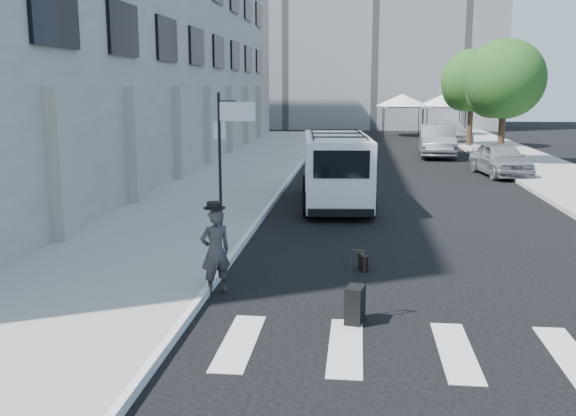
% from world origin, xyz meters
% --- Properties ---
extents(ground, '(120.00, 120.00, 0.00)m').
position_xyz_m(ground, '(0.00, 0.00, 0.00)').
color(ground, black).
rests_on(ground, ground).
extents(sidewalk_left, '(4.50, 48.00, 0.15)m').
position_xyz_m(sidewalk_left, '(-4.25, 16.00, 0.07)').
color(sidewalk_left, gray).
rests_on(sidewalk_left, ground).
extents(sidewalk_right, '(4.00, 56.00, 0.15)m').
position_xyz_m(sidewalk_right, '(9.00, 20.00, 0.07)').
color(sidewalk_right, gray).
rests_on(sidewalk_right, ground).
extents(building_left, '(10.00, 44.00, 12.00)m').
position_xyz_m(building_left, '(-11.50, 18.00, 6.00)').
color(building_left, gray).
rests_on(building_left, ground).
extents(sign_pole, '(1.03, 0.07, 3.50)m').
position_xyz_m(sign_pole, '(-2.36, 3.20, 2.65)').
color(sign_pole, black).
rests_on(sign_pole, sidewalk_left).
extents(tree_near, '(3.80, 3.83, 6.03)m').
position_xyz_m(tree_near, '(7.50, 20.15, 3.97)').
color(tree_near, black).
rests_on(tree_near, ground).
extents(tree_far, '(3.80, 3.83, 6.03)m').
position_xyz_m(tree_far, '(7.50, 29.15, 3.97)').
color(tree_far, black).
rests_on(tree_far, ground).
extents(tent_left, '(4.00, 4.00, 3.20)m').
position_xyz_m(tent_left, '(4.00, 38.00, 2.71)').
color(tent_left, black).
rests_on(tent_left, ground).
extents(tent_right, '(4.00, 4.00, 3.20)m').
position_xyz_m(tent_right, '(7.20, 38.50, 2.71)').
color(tent_right, black).
rests_on(tent_right, ground).
extents(businessman, '(0.70, 0.65, 1.61)m').
position_xyz_m(businessman, '(-1.85, -0.76, 0.81)').
color(businessman, '#323133').
rests_on(businessman, ground).
extents(briefcase, '(0.21, 0.46, 0.34)m').
position_xyz_m(briefcase, '(0.88, 1.09, 0.17)').
color(briefcase, black).
rests_on(briefcase, ground).
extents(suitcase, '(0.35, 0.47, 1.18)m').
position_xyz_m(suitcase, '(0.73, -2.00, 0.31)').
color(suitcase, black).
rests_on(suitcase, ground).
extents(cargo_van, '(2.51, 6.11, 2.25)m').
position_xyz_m(cargo_van, '(0.03, 8.54, 1.17)').
color(cargo_van, white).
rests_on(cargo_van, ground).
extents(parked_car_a, '(2.26, 4.43, 1.44)m').
position_xyz_m(parked_car_a, '(6.80, 16.15, 0.72)').
color(parked_car_a, gray).
rests_on(parked_car_a, ground).
extents(parked_car_b, '(2.09, 5.23, 1.69)m').
position_xyz_m(parked_car_b, '(5.00, 23.60, 0.85)').
color(parked_car_b, '#5A5C62').
rests_on(parked_car_b, ground).
extents(parked_car_c, '(2.74, 5.32, 1.48)m').
position_xyz_m(parked_car_c, '(6.80, 32.00, 0.74)').
color(parked_car_c, '#ABADB3').
rests_on(parked_car_c, ground).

